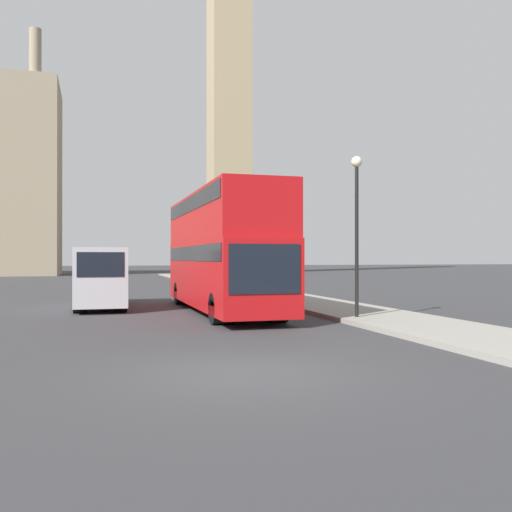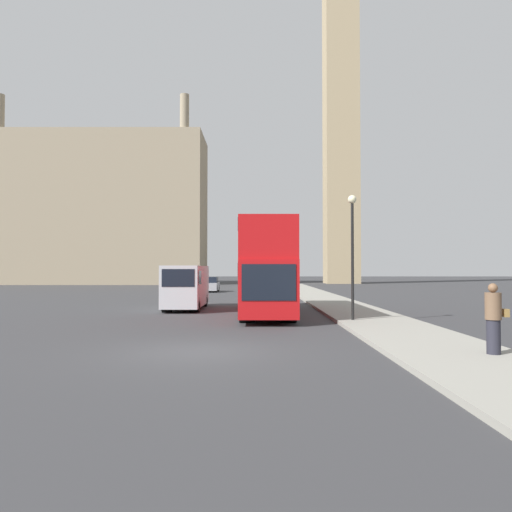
{
  "view_description": "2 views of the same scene",
  "coord_description": "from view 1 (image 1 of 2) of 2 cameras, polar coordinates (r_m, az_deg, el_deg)",
  "views": [
    {
      "loc": [
        -2.6,
        -9.88,
        2.07
      ],
      "look_at": [
        3.19,
        10.39,
        2.15
      ],
      "focal_mm": 40.0,
      "sensor_mm": 36.0,
      "label": 1
    },
    {
      "loc": [
        1.62,
        -13.85,
        2.26
      ],
      "look_at": [
        1.75,
        19.49,
        3.17
      ],
      "focal_mm": 35.0,
      "sensor_mm": 36.0,
      "label": 2
    }
  ],
  "objects": [
    {
      "name": "clock_tower",
      "position": [
        85.87,
        -2.72,
        22.33
      ],
      "size": [
        5.75,
        5.92,
        68.31
      ],
      "color": "tan",
      "rests_on": "ground_plane"
    },
    {
      "name": "street_lamp",
      "position": [
        18.98,
        10.04,
        4.55
      ],
      "size": [
        0.36,
        0.36,
        5.26
      ],
      "color": "black",
      "rests_on": "sidewalk_strip"
    },
    {
      "name": "parked_sedan",
      "position": [
        46.76,
        -16.59,
        -1.89
      ],
      "size": [
        1.82,
        4.27,
        1.52
      ],
      "color": "#99999E",
      "rests_on": "ground_plane"
    },
    {
      "name": "white_van",
      "position": [
        24.38,
        -15.36,
        -1.94
      ],
      "size": [
        1.99,
        6.14,
        2.47
      ],
      "color": "#B2B7BC",
      "rests_on": "ground_plane"
    },
    {
      "name": "red_double_decker_bus",
      "position": [
        21.86,
        -3.47,
        0.89
      ],
      "size": [
        2.47,
        11.49,
        4.47
      ],
      "color": "#B71114",
      "rests_on": "ground_plane"
    },
    {
      "name": "ground_plane",
      "position": [
        10.43,
        -1.19,
        -11.66
      ],
      "size": [
        300.0,
        300.0,
        0.0
      ],
      "primitive_type": "plane",
      "color": "#333335"
    }
  ]
}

